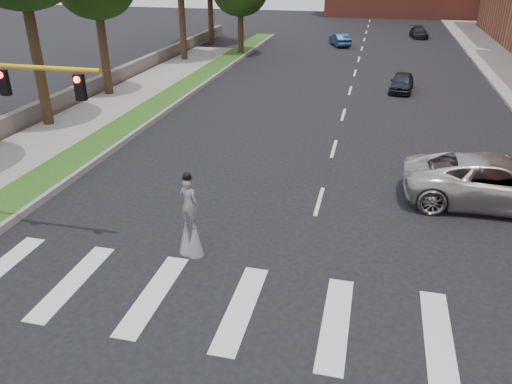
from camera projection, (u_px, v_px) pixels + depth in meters
The scene contains 10 objects.
ground_plane at pixel (280, 340), 12.47m from camera, with size 160.00×160.00×0.00m, color black.
grass_median at pixel (165, 101), 32.38m from camera, with size 2.00×60.00×0.25m, color #245017.
median_curb at pixel (180, 102), 32.16m from camera, with size 0.20×60.00×0.28m, color gray.
sidewalk_left at pixel (27, 151), 24.26m from camera, with size 4.00×60.00×0.18m, color gray.
stone_wall at pixel (103, 83), 35.11m from camera, with size 0.50×56.00×1.10m, color #5C574F.
stilt_performer at pixel (190, 224), 15.62m from camera, with size 0.83×0.60×2.85m.
suv_crossing at pixel (496, 182), 18.86m from camera, with size 3.13×6.80×1.89m, color #BCB9B1.
car_near at pixel (402, 82), 34.87m from camera, with size 1.51×3.76×1.28m, color black.
car_mid at pixel (340, 40), 52.16m from camera, with size 1.36×3.91×1.29m, color navy.
car_far at pixel (419, 32), 57.31m from camera, with size 1.66×4.07×1.18m, color black.
Camera 1 is at (1.66, -9.53, 8.73)m, focal length 35.00 mm.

